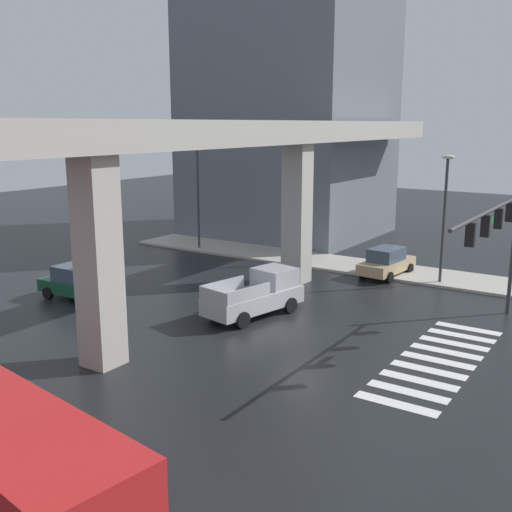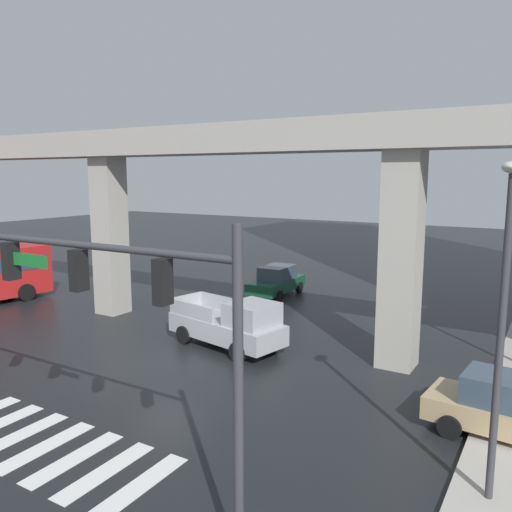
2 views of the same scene
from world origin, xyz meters
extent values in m
plane|color=black|center=(0.00, 0.00, 0.00)|extent=(120.00, 120.00, 0.00)
cube|color=silver|center=(0.00, -5.99, 0.01)|extent=(0.55, 2.80, 0.01)
cube|color=silver|center=(1.10, -5.99, 0.01)|extent=(0.55, 2.80, 0.01)
cube|color=silver|center=(2.20, -5.99, 0.01)|extent=(0.55, 2.80, 0.01)
cube|color=silver|center=(3.30, -5.99, 0.01)|extent=(0.55, 2.80, 0.01)
cube|color=silver|center=(4.40, -5.99, 0.01)|extent=(0.55, 2.80, 0.01)
cube|color=#ADA89E|center=(0.00, 4.43, 8.44)|extent=(49.94, 2.10, 1.20)
cube|color=#ADA89E|center=(-7.29, 4.43, 3.92)|extent=(1.30, 1.30, 7.84)
cube|color=#ADA89E|center=(7.29, 4.43, 3.92)|extent=(1.30, 1.30, 7.84)
cube|color=#A8AAAF|center=(0.69, 2.98, 0.78)|extent=(5.38, 2.90, 0.80)
cube|color=#A8AAAF|center=(2.11, 2.68, 1.63)|extent=(2.02, 2.06, 0.90)
cube|color=#3F5160|center=(2.56, 2.59, 1.63)|extent=(0.44, 1.66, 0.77)
cube|color=#A8AAAF|center=(-0.26, 4.06, 1.48)|extent=(2.62, 0.64, 0.60)
cube|color=#A8AAAF|center=(-0.62, 2.35, 1.48)|extent=(2.62, 0.64, 0.60)
cube|color=#A8AAAF|center=(-1.76, 3.48, 1.48)|extent=(0.45, 1.73, 0.60)
cylinder|color=black|center=(2.42, 3.54, 0.38)|extent=(0.80, 0.43, 0.76)
cylinder|color=black|center=(2.05, 1.77, 0.38)|extent=(0.80, 0.43, 0.76)
cylinder|color=black|center=(-0.68, 4.18, 0.38)|extent=(0.80, 0.43, 0.76)
cylinder|color=black|center=(-1.05, 2.41, 0.38)|extent=(0.80, 0.43, 0.76)
cube|color=#2D3D4C|center=(-14.31, 5.45, 1.98)|extent=(2.24, 0.41, 1.49)
cylinder|color=black|center=(-15.75, 4.06, 0.48)|extent=(0.49, 1.00, 0.96)
cylinder|color=black|center=(-13.33, 3.71, 0.48)|extent=(0.49, 1.00, 0.96)
cube|color=tan|center=(11.41, 0.60, 0.64)|extent=(4.45, 2.16, 0.64)
cube|color=#384756|center=(11.31, 0.61, 1.34)|extent=(2.37, 1.70, 0.76)
cylinder|color=black|center=(10.16, 1.59, 0.32)|extent=(0.66, 0.30, 0.64)
cylinder|color=black|center=(10.00, -0.13, 0.32)|extent=(0.66, 0.30, 0.64)
cube|color=#14472D|center=(-1.96, 12.08, 0.64)|extent=(1.83, 4.33, 0.64)
cube|color=#384756|center=(-1.96, 12.18, 1.34)|extent=(1.53, 2.26, 0.76)
cylinder|color=black|center=(-1.07, 10.76, 0.32)|extent=(0.25, 0.64, 0.64)
cylinder|color=black|center=(-2.80, 10.74, 0.32)|extent=(0.25, 0.64, 0.64)
cylinder|color=black|center=(-1.12, 13.43, 0.32)|extent=(0.25, 0.64, 0.64)
cylinder|color=black|center=(-2.84, 13.40, 0.32)|extent=(0.25, 0.64, 0.64)
cylinder|color=#38383D|center=(7.70, -6.96, 3.10)|extent=(0.18, 0.18, 6.20)
cylinder|color=#38383D|center=(2.30, -6.96, 5.60)|extent=(10.80, 0.14, 0.14)
cube|color=black|center=(6.10, -6.96, 5.08)|extent=(0.24, 0.32, 0.84)
sphere|color=green|center=(6.10, -6.96, 4.82)|extent=(0.17, 0.17, 0.17)
cube|color=black|center=(3.90, -6.96, 5.08)|extent=(0.24, 0.32, 0.84)
sphere|color=green|center=(3.90, -6.96, 4.82)|extent=(0.17, 0.17, 0.17)
cube|color=black|center=(1.70, -6.96, 5.08)|extent=(0.24, 0.32, 0.84)
sphere|color=green|center=(1.70, -6.96, 4.82)|extent=(0.17, 0.17, 0.17)
cube|color=#19722D|center=(2.37, -6.96, 5.15)|extent=(1.10, 0.04, 0.28)
cylinder|color=#38383D|center=(11.26, -2.63, 3.50)|extent=(0.16, 0.16, 7.00)
camera|label=1|loc=(-21.94, -12.15, 8.89)|focal=42.32mm
camera|label=2|loc=(12.17, -13.85, 6.97)|focal=36.20mm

